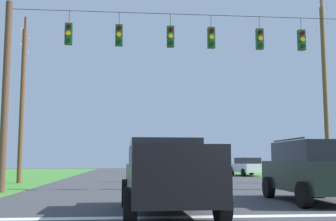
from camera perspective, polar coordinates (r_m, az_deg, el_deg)
The scene contains 10 objects.
stop_bar_stripe at distance 10.67m, azimuth 8.95°, elevation -14.06°, with size 13.75×0.45×0.01m, color white.
lane_dash_0 at distance 16.52m, azimuth 3.77°, elevation -11.46°, with size 0.15×2.50×0.01m, color white.
lane_dash_1 at distance 23.24m, azimuth 1.12°, elevation -10.08°, with size 0.15×2.50×0.01m, color white.
lane_dash_2 at distance 29.40m, azimuth -0.23°, elevation -9.36°, with size 0.15×2.50×0.01m, color white.
overhead_signal_span at distance 18.61m, azimuth 3.20°, elevation 3.85°, with size 16.29×0.31×8.22m.
pickup_truck at distance 11.06m, azimuth -0.21°, elevation -8.87°, with size 2.40×5.45×1.95m.
suv_black at distance 14.65m, azimuth 19.13°, elevation -7.59°, with size 2.28×4.84×2.05m.
distant_car_crossing_white at distance 36.32m, azimuth 10.78°, elevation -7.49°, with size 2.32×4.44×1.52m.
utility_pole_mid_right at distance 26.54m, azimuth 20.61°, elevation 2.88°, with size 0.27×1.61×11.07m.
utility_pole_near_left at distance 25.98m, azimuth -19.24°, elevation 1.47°, with size 0.27×1.95×9.88m.
Camera 1 is at (-2.55, -6.83, 1.40)m, focal length 44.75 mm.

